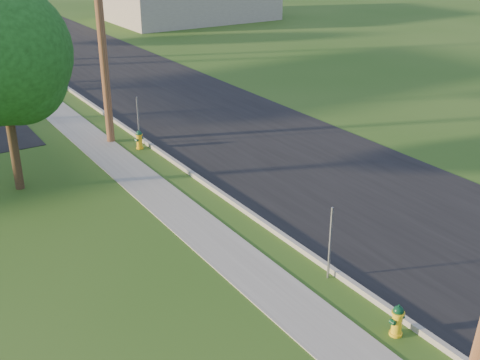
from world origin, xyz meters
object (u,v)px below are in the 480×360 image
Objects in this scene: hydrant_near at (397,320)px; hydrant_far at (50,77)px; utility_pole_mid at (100,19)px; tree_verge at (4,59)px; hydrant_mid at (139,140)px.

hydrant_far is (0.08, 26.33, -0.03)m from hydrant_near.
hydrant_far is (0.69, 10.94, -4.60)m from utility_pole_mid.
hydrant_near is 26.33m from hydrant_far.
hydrant_near is at bearing -68.60° from tree_verge.
hydrant_far is (0.03, 12.37, -0.03)m from hydrant_mid.
hydrant_near is 1.10× the size of hydrant_far.
tree_verge is 8.82× the size of hydrant_mid.
tree_verge is 6.55m from hydrant_mid.
tree_verge is 15.26m from hydrant_far.
utility_pole_mid is at bearing 92.28° from hydrant_near.
tree_verge is at bearing -109.77° from hydrant_far.
utility_pole_mid reaches higher than hydrant_near.
hydrant_mid is 1.09× the size of hydrant_far.
hydrant_near is (4.89, -12.49, -4.04)m from tree_verge.
tree_verge is at bearing 111.40° from hydrant_near.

